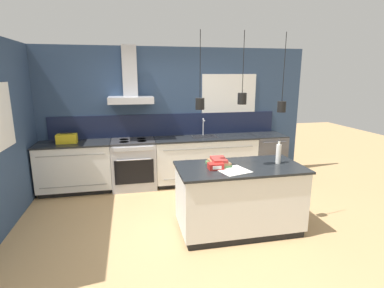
# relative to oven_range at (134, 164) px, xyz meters

# --- Properties ---
(ground_plane) EXTENTS (16.00, 16.00, 0.00)m
(ground_plane) POSITION_rel_oven_range_xyz_m (0.69, -1.69, -0.46)
(ground_plane) COLOR tan
(ground_plane) RESTS_ON ground
(wall_back) EXTENTS (5.60, 2.39, 2.60)m
(wall_back) POSITION_rel_oven_range_xyz_m (0.66, 0.31, 0.90)
(wall_back) COLOR navy
(wall_back) RESTS_ON ground_plane
(wall_left) EXTENTS (0.08, 3.80, 2.60)m
(wall_left) POSITION_rel_oven_range_xyz_m (-1.74, -0.99, 0.85)
(wall_left) COLOR navy
(wall_left) RESTS_ON ground_plane
(counter_run_left) EXTENTS (1.29, 0.64, 0.91)m
(counter_run_left) POSITION_rel_oven_range_xyz_m (-1.04, 0.01, 0.01)
(counter_run_left) COLOR black
(counter_run_left) RESTS_ON ground_plane
(counter_run_sink) EXTENTS (1.97, 0.64, 1.25)m
(counter_run_sink) POSITION_rel_oven_range_xyz_m (1.38, 0.01, 0.01)
(counter_run_sink) COLOR black
(counter_run_sink) RESTS_ON ground_plane
(oven_range) EXTENTS (0.80, 0.66, 0.91)m
(oven_range) POSITION_rel_oven_range_xyz_m (0.00, 0.00, 0.00)
(oven_range) COLOR #B5B5BA
(oven_range) RESTS_ON ground_plane
(dishwasher) EXTENTS (0.63, 0.65, 0.91)m
(dishwasher) POSITION_rel_oven_range_xyz_m (2.67, 0.00, 0.00)
(dishwasher) COLOR #4C4C51
(dishwasher) RESTS_ON ground_plane
(kitchen_island) EXTENTS (1.67, 0.86, 0.91)m
(kitchen_island) POSITION_rel_oven_range_xyz_m (1.36, -1.92, 0.00)
(kitchen_island) COLOR black
(kitchen_island) RESTS_ON ground_plane
(bottle_on_island) EXTENTS (0.07, 0.07, 0.33)m
(bottle_on_island) POSITION_rel_oven_range_xyz_m (1.91, -1.90, 0.59)
(bottle_on_island) COLOR silver
(bottle_on_island) RESTS_ON kitchen_island
(book_stack) EXTENTS (0.29, 0.36, 0.10)m
(book_stack) POSITION_rel_oven_range_xyz_m (1.09, -1.83, 0.50)
(book_stack) COLOR #4C7F4C
(book_stack) RESTS_ON kitchen_island
(red_supply_box) EXTENTS (0.19, 0.14, 0.08)m
(red_supply_box) POSITION_rel_oven_range_xyz_m (1.01, -1.97, 0.49)
(red_supply_box) COLOR red
(red_supply_box) RESTS_ON kitchen_island
(paper_pile) EXTENTS (0.44, 0.43, 0.01)m
(paper_pile) POSITION_rel_oven_range_xyz_m (1.21, -2.08, 0.46)
(paper_pile) COLOR silver
(paper_pile) RESTS_ON kitchen_island
(yellow_toolbox) EXTENTS (0.34, 0.18, 0.19)m
(yellow_toolbox) POSITION_rel_oven_range_xyz_m (-1.14, 0.00, 0.54)
(yellow_toolbox) COLOR gold
(yellow_toolbox) RESTS_ON counter_run_left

